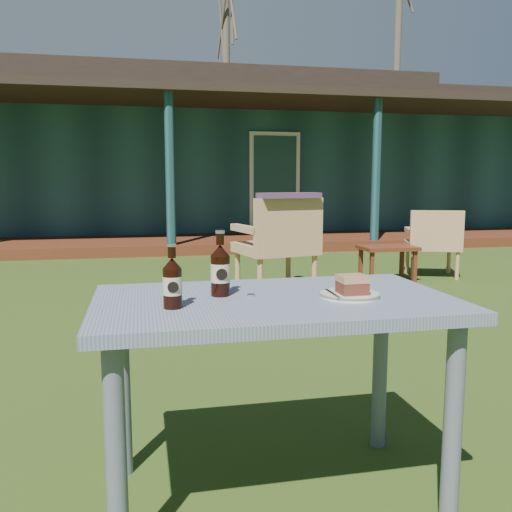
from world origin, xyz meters
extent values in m
plane|color=#334916|center=(0.00, 0.00, 0.00)|extent=(80.00, 80.00, 0.00)
cube|color=#193E43|center=(0.00, 9.50, 1.30)|extent=(15.00, 6.00, 2.60)
cube|color=black|center=(0.00, 9.50, 2.75)|extent=(15.80, 6.80, 0.30)
cube|color=black|center=(0.00, 9.50, 3.15)|extent=(12.00, 3.50, 0.60)
cube|color=#572715|center=(0.00, 5.60, 0.08)|extent=(15.00, 1.80, 0.16)
cube|color=black|center=(0.00, 5.60, 2.45)|extent=(15.40, 2.00, 0.12)
cylinder|color=#193E43|center=(0.00, 4.80, 1.23)|extent=(0.14, 0.14, 2.45)
cylinder|color=#193E43|center=(3.25, 4.80, 1.23)|extent=(0.14, 0.14, 2.45)
cube|color=white|center=(2.00, 6.48, 1.00)|extent=(0.95, 0.06, 2.00)
cube|color=#193D38|center=(2.00, 6.45, 1.00)|extent=(0.80, 0.04, 1.85)
cylinder|color=brown|center=(3.00, 18.50, 4.75)|extent=(0.28, 0.28, 9.50)
cylinder|color=brown|center=(9.50, 17.00, 5.50)|extent=(0.28, 0.28, 11.00)
cube|color=slate|center=(0.00, -1.60, 0.70)|extent=(1.20, 0.70, 0.04)
cylinder|color=slate|center=(-0.52, -1.87, 0.34)|extent=(0.06, 0.06, 0.68)
cylinder|color=slate|center=(0.52, -1.87, 0.34)|extent=(0.06, 0.06, 0.68)
cylinder|color=slate|center=(-0.52, -1.33, 0.34)|extent=(0.06, 0.06, 0.68)
cylinder|color=slate|center=(0.52, -1.33, 0.34)|extent=(0.06, 0.06, 0.68)
cylinder|color=silver|center=(0.25, -1.65, 0.73)|extent=(0.20, 0.20, 0.01)
cylinder|color=olive|center=(0.25, -1.65, 0.73)|extent=(0.20, 0.20, 0.00)
cube|color=#55281B|center=(0.25, -1.66, 0.75)|extent=(0.09, 0.08, 0.04)
cube|color=#B87A52|center=(0.25, -1.66, 0.79)|extent=(0.09, 0.09, 0.02)
cube|color=silver|center=(0.19, -1.66, 0.74)|extent=(0.02, 0.14, 0.00)
cylinder|color=black|center=(-0.17, -1.54, 0.79)|extent=(0.07, 0.07, 0.14)
cone|color=black|center=(-0.17, -1.54, 0.88)|extent=(0.07, 0.07, 0.04)
cylinder|color=black|center=(-0.17, -1.54, 0.91)|extent=(0.03, 0.03, 0.04)
cylinder|color=silver|center=(-0.17, -1.54, 0.94)|extent=(0.03, 0.03, 0.01)
cylinder|color=#CABB8F|center=(-0.17, -1.54, 0.80)|extent=(0.07, 0.07, 0.06)
cylinder|color=black|center=(-0.17, -1.57, 0.80)|extent=(0.04, 0.00, 0.04)
cylinder|color=black|center=(-0.34, -1.69, 0.78)|extent=(0.06, 0.06, 0.12)
cone|color=black|center=(-0.34, -1.69, 0.86)|extent=(0.06, 0.06, 0.03)
cylinder|color=black|center=(-0.34, -1.69, 0.89)|extent=(0.02, 0.02, 0.03)
cylinder|color=silver|center=(-0.34, -1.69, 0.92)|extent=(0.03, 0.03, 0.01)
cylinder|color=#CABB8F|center=(-0.34, -1.69, 0.79)|extent=(0.06, 0.06, 0.06)
cylinder|color=black|center=(-0.34, -1.72, 0.79)|extent=(0.03, 0.00, 0.03)
cylinder|color=silver|center=(-0.07, -1.57, 0.72)|extent=(0.03, 0.03, 0.01)
cube|color=tan|center=(0.88, 1.91, 0.44)|extent=(0.83, 0.80, 0.10)
cube|color=tan|center=(0.94, 1.63, 0.72)|extent=(0.70, 0.24, 0.46)
cube|color=tan|center=(1.18, 2.00, 0.64)|extent=(0.21, 0.62, 0.07)
cube|color=tan|center=(0.57, 1.86, 0.64)|extent=(0.21, 0.62, 0.07)
cylinder|color=tan|center=(1.11, 2.24, 0.19)|extent=(0.05, 0.05, 0.39)
cylinder|color=tan|center=(0.53, 2.11, 0.19)|extent=(0.05, 0.05, 0.39)
cylinder|color=tan|center=(1.23, 1.70, 0.19)|extent=(0.05, 0.05, 0.39)
cylinder|color=tan|center=(0.65, 1.57, 0.19)|extent=(0.05, 0.05, 0.39)
cube|color=tan|center=(2.89, 2.40, 0.36)|extent=(0.73, 0.71, 0.08)
cube|color=tan|center=(2.81, 2.17, 0.59)|extent=(0.57, 0.27, 0.38)
cube|color=tan|center=(3.14, 2.32, 0.53)|extent=(0.23, 0.50, 0.05)
cube|color=tan|center=(2.66, 2.50, 0.53)|extent=(0.23, 0.50, 0.05)
cylinder|color=tan|center=(3.20, 2.52, 0.16)|extent=(0.05, 0.05, 0.32)
cylinder|color=tan|center=(2.74, 2.69, 0.16)|extent=(0.05, 0.05, 0.32)
cylinder|color=tan|center=(3.05, 2.10, 0.16)|extent=(0.05, 0.05, 0.32)
cylinder|color=tan|center=(2.59, 2.27, 0.16)|extent=(0.05, 0.05, 0.32)
cube|color=#5B3356|center=(0.94, 1.63, 0.97)|extent=(0.63, 0.34, 0.05)
cube|color=#572715|center=(2.22, 2.15, 0.38)|extent=(0.60, 0.40, 0.04)
cube|color=#572715|center=(1.97, 2.00, 0.18)|extent=(0.04, 0.04, 0.36)
cube|color=#572715|center=(2.47, 2.00, 0.18)|extent=(0.04, 0.04, 0.36)
cube|color=#572715|center=(1.97, 2.30, 0.18)|extent=(0.04, 0.04, 0.36)
cube|color=#572715|center=(2.47, 2.30, 0.18)|extent=(0.04, 0.04, 0.36)
camera|label=1|loc=(-0.43, -3.34, 1.11)|focal=38.00mm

